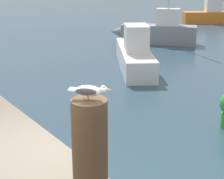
% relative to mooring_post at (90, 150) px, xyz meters
% --- Properties ---
extents(mooring_post, '(0.33, 0.33, 0.98)m').
position_rel_mooring_post_xyz_m(mooring_post, '(0.00, 0.00, 0.00)').
color(mooring_post, '#4C3823').
rests_on(mooring_post, harbor_quay).
extents(seagull, '(0.32, 0.30, 0.14)m').
position_rel_mooring_post_xyz_m(seagull, '(0.00, 0.00, 0.58)').
color(seagull, tan).
rests_on(seagull, mooring_post).
extents(boat_grey, '(3.75, 3.36, 5.07)m').
position_rel_mooring_post_xyz_m(boat_grey, '(-10.90, 10.52, -1.31)').
color(boat_grey, gray).
rests_on(boat_grey, ground_plane).
extents(boat_white, '(4.91, 3.59, 1.71)m').
position_rel_mooring_post_xyz_m(boat_white, '(-8.03, 6.94, -1.38)').
color(boat_white, silver).
rests_on(boat_white, ground_plane).
extents(boat_orange, '(3.24, 4.56, 1.77)m').
position_rel_mooring_post_xyz_m(boat_orange, '(-13.99, 19.01, -1.35)').
color(boat_orange, orange).
rests_on(boat_orange, ground_plane).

